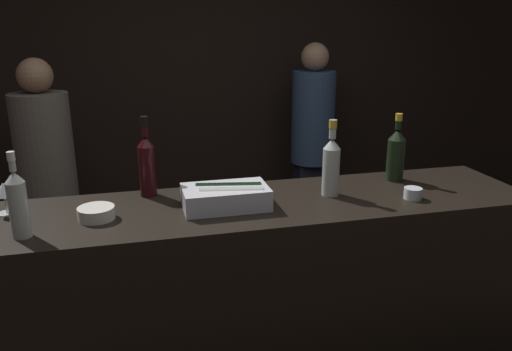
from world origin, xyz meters
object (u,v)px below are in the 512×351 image
champagne_bottle (396,153)px  person_blond_tee (312,140)px  bowl_white (96,213)px  candle_votive (413,193)px  red_wine_bottle_black_foil (147,163)px  wine_glass (4,191)px  rose_wine_bottle (331,164)px  white_wine_bottle (18,202)px  person_in_hoodie (48,174)px  ice_bin_with_bottles (227,196)px

champagne_bottle → person_blond_tee: (0.05, 1.36, -0.24)m
person_blond_tee → bowl_white: bearing=-116.1°
candle_votive → red_wine_bottle_black_foil: (-1.19, 0.35, 0.13)m
red_wine_bottle_black_foil → person_blond_tee: (1.30, 1.30, -0.25)m
wine_glass → red_wine_bottle_black_foil: size_ratio=0.37×
candle_votive → champagne_bottle: (0.06, 0.29, 0.12)m
rose_wine_bottle → person_blond_tee: bearing=72.7°
candle_votive → white_wine_bottle: white_wine_bottle is taller
wine_glass → white_wine_bottle: 0.30m
wine_glass → champagne_bottle: 1.85m
champagne_bottle → candle_votive: bearing=-102.2°
person_in_hoodie → ice_bin_with_bottles: bearing=-167.3°
person_blond_tee → wine_glass: bearing=-125.4°
person_in_hoodie → white_wine_bottle: bearing=159.8°
person_in_hoodie → champagne_bottle: bearing=-143.9°
rose_wine_bottle → person_blond_tee: 1.59m
white_wine_bottle → rose_wine_bottle: size_ratio=0.93×
red_wine_bottle_black_foil → person_in_hoodie: person_in_hoodie is taller
candle_votive → wine_glass: bearing=171.9°
candle_votive → person_blond_tee: 1.66m
bowl_white → white_wine_bottle: (-0.27, -0.12, 0.11)m
person_blond_tee → red_wine_bottle_black_foil: bearing=-116.7°
bowl_white → red_wine_bottle_black_foil: red_wine_bottle_black_foil is taller
candle_votive → person_blond_tee: bearing=86.0°
ice_bin_with_bottles → bowl_white: (-0.55, -0.01, -0.02)m
wine_glass → person_blond_tee: person_blond_tee is taller
ice_bin_with_bottles → white_wine_bottle: white_wine_bottle is taller
bowl_white → candle_votive: (1.41, -0.10, -0.00)m
ice_bin_with_bottles → wine_glass: bearing=170.7°
ice_bin_with_bottles → bowl_white: ice_bin_with_bottles is taller
red_wine_bottle_black_foil → person_blond_tee: bearing=44.9°
bowl_white → person_blond_tee: size_ratio=0.09×
person_in_hoodie → person_blond_tee: size_ratio=0.97×
bowl_white → champagne_bottle: 1.49m
bowl_white → person_in_hoodie: (-0.37, 1.21, -0.16)m
bowl_white → red_wine_bottle_black_foil: bearing=48.4°
ice_bin_with_bottles → bowl_white: size_ratio=2.47×
candle_votive → bowl_white: bearing=176.1°
ice_bin_with_bottles → red_wine_bottle_black_foil: bearing=143.1°
white_wine_bottle → candle_votive: bearing=0.7°
white_wine_bottle → red_wine_bottle_black_foil: bearing=37.2°
candle_votive → champagne_bottle: bearing=77.8°
rose_wine_bottle → wine_glass: bearing=175.7°
wine_glass → champagne_bottle: champagne_bottle is taller
wine_glass → person_in_hoodie: bearing=89.9°
rose_wine_bottle → person_in_hoodie: (-1.43, 1.16, -0.29)m
bowl_white → wine_glass: bearing=157.2°
rose_wine_bottle → red_wine_bottle_black_foil: bearing=166.4°
bowl_white → candle_votive: 1.42m
person_in_hoodie → rose_wine_bottle: bearing=-153.9°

